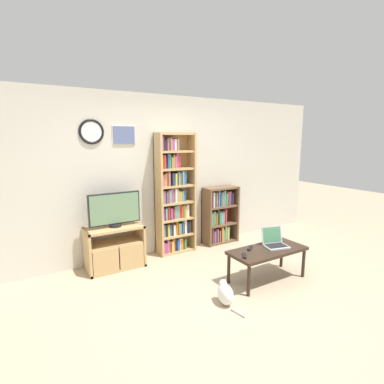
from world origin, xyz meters
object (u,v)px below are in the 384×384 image
(laptop, at_px, (274,241))
(cat, at_px, (225,294))
(coffee_table, at_px, (267,252))
(remote_far_from_laptop, at_px, (244,256))
(bookshelf_short, at_px, (218,215))
(remote_near_laptop, at_px, (250,248))
(bookshelf_tall, at_px, (173,197))
(television, at_px, (115,210))
(tv_stand, at_px, (115,247))

(laptop, xyz_separation_m, cat, (-1.02, -0.23, -0.38))
(coffee_table, bearing_deg, remote_far_from_laptop, -175.67)
(bookshelf_short, bearing_deg, remote_near_laptop, -110.06)
(bookshelf_short, xyz_separation_m, remote_near_laptop, (-0.53, -1.44, -0.06))
(bookshelf_tall, xyz_separation_m, remote_near_laptop, (0.40, -1.45, -0.50))
(laptop, distance_m, remote_far_from_laptop, 0.61)
(remote_near_laptop, relative_size, remote_far_from_laptop, 1.01)
(remote_near_laptop, xyz_separation_m, cat, (-0.65, -0.32, -0.33))
(bookshelf_short, bearing_deg, remote_far_from_laptop, -115.44)
(remote_near_laptop, bearing_deg, bookshelf_tall, -21.66)
(laptop, distance_m, remote_near_laptop, 0.38)
(remote_far_from_laptop, bearing_deg, bookshelf_tall, 134.50)
(bookshelf_tall, distance_m, remote_near_laptop, 1.58)
(bookshelf_short, xyz_separation_m, laptop, (-0.16, -1.53, -0.01))
(bookshelf_tall, distance_m, coffee_table, 1.78)
(television, xyz_separation_m, bookshelf_short, (1.95, 0.11, -0.38))
(coffee_table, height_order, remote_far_from_laptop, remote_far_from_laptop)
(television, xyz_separation_m, coffee_table, (1.63, -1.46, -0.50))
(television, height_order, bookshelf_short, television)
(television, height_order, remote_near_laptop, television)
(bookshelf_tall, height_order, remote_near_laptop, bookshelf_tall)
(tv_stand, xyz_separation_m, cat, (0.80, -1.64, -0.19))
(coffee_table, relative_size, laptop, 2.92)
(bookshelf_tall, relative_size, bookshelf_short, 1.92)
(coffee_table, bearing_deg, bookshelf_short, 78.32)
(tv_stand, bearing_deg, remote_far_from_laptop, -50.83)
(bookshelf_short, bearing_deg, coffee_table, -101.68)
(cat, bearing_deg, bookshelf_short, 68.38)
(television, height_order, bookshelf_tall, bookshelf_tall)
(bookshelf_short, xyz_separation_m, remote_far_from_laptop, (-0.76, -1.60, -0.06))
(remote_far_from_laptop, bearing_deg, cat, -120.80)
(television, bearing_deg, coffee_table, -41.85)
(television, distance_m, bookshelf_short, 1.99)
(laptop, bearing_deg, remote_far_from_laptop, -158.03)
(bookshelf_short, xyz_separation_m, coffee_table, (-0.32, -1.57, -0.12))
(bookshelf_short, distance_m, remote_far_from_laptop, 1.78)
(bookshelf_tall, bearing_deg, remote_near_laptop, -74.60)
(bookshelf_short, relative_size, remote_near_laptop, 6.75)
(tv_stand, height_order, remote_far_from_laptop, tv_stand)
(television, relative_size, laptop, 2.01)
(bookshelf_tall, xyz_separation_m, laptop, (0.77, -1.53, -0.45))
(television, bearing_deg, remote_near_laptop, -42.93)
(laptop, xyz_separation_m, remote_far_from_laptop, (-0.60, -0.08, -0.05))
(tv_stand, distance_m, television, 0.57)
(remote_far_from_laptop, bearing_deg, remote_near_laptop, 73.42)
(bookshelf_tall, height_order, cat, bookshelf_tall)
(bookshelf_short, height_order, remote_far_from_laptop, bookshelf_short)
(cat, bearing_deg, television, 127.45)
(coffee_table, distance_m, laptop, 0.21)
(tv_stand, distance_m, coffee_table, 2.20)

